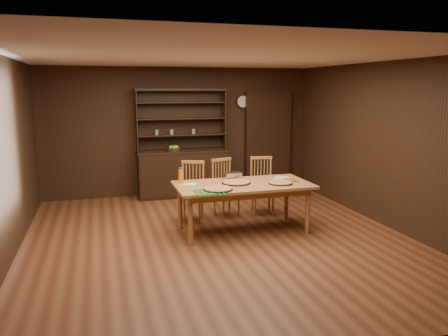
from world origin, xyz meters
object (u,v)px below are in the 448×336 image
object	(u,v)px
china_hutch	(183,167)
chair_center	(224,186)
dining_table	(243,188)
chair_left	(192,189)
juice_bottle	(181,176)
chair_right	(262,183)

from	to	relation	value
china_hutch	chair_center	bearing A→B (deg)	-74.86
dining_table	chair_center	xyz separation A→B (m)	(-0.03, 0.91, -0.15)
chair_left	juice_bottle	world-z (taller)	chair_left
chair_center	china_hutch	bearing A→B (deg)	88.54
chair_left	chair_center	bearing A→B (deg)	31.93
china_hutch	juice_bottle	size ratio (longest dim) A/B	9.15
china_hutch	dining_table	size ratio (longest dim) A/B	1.06
juice_bottle	china_hutch	bearing A→B (deg)	78.52
chair_center	chair_right	size ratio (longest dim) A/B	1.00
dining_table	chair_right	distance (m)	1.11
chair_right	chair_center	bearing A→B (deg)	-172.23
chair_right	juice_bottle	world-z (taller)	chair_right
dining_table	chair_left	world-z (taller)	chair_left
china_hutch	juice_bottle	world-z (taller)	china_hutch
china_hutch	dining_table	world-z (taller)	china_hutch
chair_left	china_hutch	bearing A→B (deg)	106.39
chair_right	juice_bottle	size ratio (longest dim) A/B	4.18
chair_center	juice_bottle	distance (m)	1.11
juice_bottle	dining_table	bearing A→B (deg)	-19.36
dining_table	chair_left	distance (m)	1.03
chair_left	chair_center	size ratio (longest dim) A/B	1.00
china_hutch	chair_left	world-z (taller)	china_hutch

